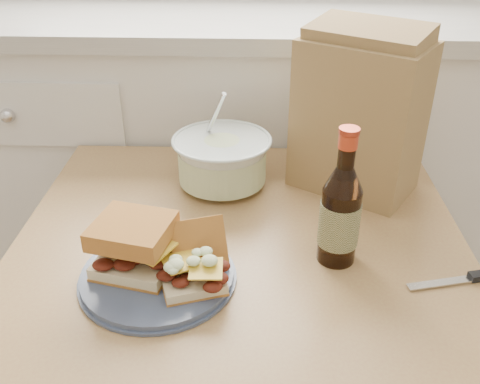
{
  "coord_description": "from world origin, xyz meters",
  "views": [
    {
      "loc": [
        0.1,
        0.22,
        1.24
      ],
      "look_at": [
        0.07,
        1.04,
        0.76
      ],
      "focal_mm": 40.0,
      "sensor_mm": 36.0,
      "label": 1
    }
  ],
  "objects_px": {
    "plate": "(158,276)",
    "paper_bag": "(359,118)",
    "coleslaw_bowl": "(222,162)",
    "beer_bottle": "(340,213)",
    "dining_table": "(240,291)"
  },
  "relations": [
    {
      "from": "plate",
      "to": "paper_bag",
      "type": "height_order",
      "value": "paper_bag"
    },
    {
      "from": "coleslaw_bowl",
      "to": "beer_bottle",
      "type": "height_order",
      "value": "beer_bottle"
    },
    {
      "from": "beer_bottle",
      "to": "plate",
      "type": "bearing_deg",
      "value": -159.54
    },
    {
      "from": "dining_table",
      "to": "plate",
      "type": "relative_size",
      "value": 3.33
    },
    {
      "from": "beer_bottle",
      "to": "paper_bag",
      "type": "relative_size",
      "value": 0.79
    },
    {
      "from": "coleslaw_bowl",
      "to": "beer_bottle",
      "type": "bearing_deg",
      "value": -49.67
    },
    {
      "from": "paper_bag",
      "to": "dining_table",
      "type": "bearing_deg",
      "value": -101.88
    },
    {
      "from": "plate",
      "to": "coleslaw_bowl",
      "type": "xyz_separation_m",
      "value": [
        0.08,
        0.32,
        0.04
      ]
    },
    {
      "from": "plate",
      "to": "paper_bag",
      "type": "bearing_deg",
      "value": 42.53
    },
    {
      "from": "coleslaw_bowl",
      "to": "dining_table",
      "type": "bearing_deg",
      "value": -78.55
    },
    {
      "from": "beer_bottle",
      "to": "coleslaw_bowl",
      "type": "bearing_deg",
      "value": 137.58
    },
    {
      "from": "plate",
      "to": "beer_bottle",
      "type": "height_order",
      "value": "beer_bottle"
    },
    {
      "from": "dining_table",
      "to": "coleslaw_bowl",
      "type": "bearing_deg",
      "value": 100.86
    },
    {
      "from": "dining_table",
      "to": "plate",
      "type": "bearing_deg",
      "value": -145.0
    },
    {
      "from": "beer_bottle",
      "to": "paper_bag",
      "type": "xyz_separation_m",
      "value": [
        0.06,
        0.26,
        0.06
      ]
    }
  ]
}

